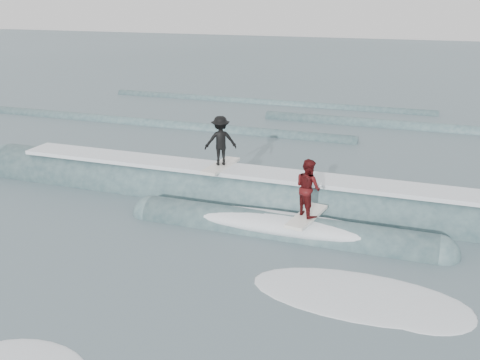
% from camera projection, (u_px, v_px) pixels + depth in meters
% --- Properties ---
extents(ground, '(160.00, 160.00, 0.00)m').
position_uv_depth(ground, '(191.00, 263.00, 14.46)').
color(ground, '#3F585D').
rests_on(ground, ground).
extents(breaking_wave, '(22.86, 3.84, 2.12)m').
position_uv_depth(breaking_wave, '(255.00, 205.00, 18.36)').
color(breaking_wave, '#344E57').
rests_on(breaking_wave, ground).
extents(surfer_black, '(1.29, 2.04, 1.83)m').
position_uv_depth(surfer_black, '(221.00, 143.00, 18.52)').
color(surfer_black, white).
rests_on(surfer_black, ground).
extents(surfer_red, '(1.06, 2.06, 1.82)m').
position_uv_depth(surfer_red, '(308.00, 190.00, 15.59)').
color(surfer_red, white).
rests_on(surfer_red, ground).
extents(whitewater, '(9.83, 7.11, 0.10)m').
position_uv_depth(whitewater, '(334.00, 333.00, 11.50)').
color(whitewater, white).
rests_on(whitewater, ground).
extents(far_swells, '(38.17, 8.65, 0.80)m').
position_uv_depth(far_swells, '(310.00, 122.00, 30.35)').
color(far_swells, '#344E57').
rests_on(far_swells, ground).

